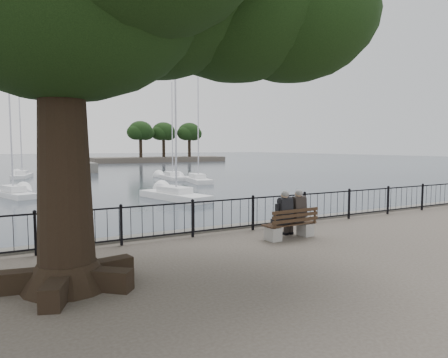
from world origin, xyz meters
TOP-DOWN VIEW (x-y plane):
  - harbor at (0.00, 3.00)m, footprint 260.00×260.00m
  - railing at (0.00, 2.50)m, footprint 22.06×0.06m
  - bench at (1.32, 1.07)m, footprint 1.63×0.56m
  - person_left at (1.08, 1.15)m, footprint 0.40×0.68m
  - person_right at (1.57, 1.18)m, footprint 0.40×0.68m
  - lion_monument at (2.00, 49.93)m, footprint 5.94×5.94m
  - sailboat_b at (-5.30, 23.85)m, footprint 2.99×5.09m
  - sailboat_c at (4.21, 17.29)m, footprint 3.20×6.34m
  - sailboat_d at (10.87, 28.25)m, footprint 2.38×5.84m
  - sailboat_f at (-0.24, 35.60)m, footprint 2.37×5.01m
  - sailboat_g at (9.89, 32.68)m, footprint 1.72×5.24m
  - sailboat_h at (-4.23, 42.70)m, footprint 2.52×5.45m
  - far_shore at (25.54, 79.46)m, footprint 30.00×8.60m

SIDE VIEW (x-z plane):
  - sailboat_b at x=-5.30m, z-range -5.53..4.14m
  - sailboat_d at x=10.87m, z-range -6.05..4.68m
  - sailboat_g at x=9.89m, z-range -5.92..4.56m
  - sailboat_f at x=-0.24m, z-range -6.00..4.66m
  - sailboat_h at x=-4.23m, z-range -6.36..5.03m
  - sailboat_c at x=4.21m, z-range -7.13..5.84m
  - harbor at x=0.00m, z-range -1.10..0.10m
  - bench at x=1.32m, z-range -0.13..0.72m
  - railing at x=0.00m, z-range 0.06..1.06m
  - person_left at x=1.08m, z-range -0.05..1.29m
  - person_right at x=1.57m, z-range -0.05..1.29m
  - lion_monument at x=2.00m, z-range -3.19..5.58m
  - far_shore at x=25.54m, z-range -1.59..7.59m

